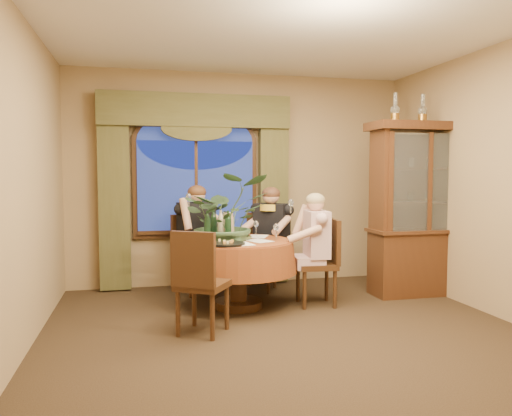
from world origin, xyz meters
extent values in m
plane|color=black|center=(0.00, 0.00, 0.00)|extent=(5.00, 5.00, 0.00)
plane|color=#907654|center=(0.00, 2.50, 1.40)|extent=(4.50, 0.00, 4.50)
plane|color=white|center=(0.00, 0.00, 2.80)|extent=(5.00, 5.00, 0.00)
cube|color=#43411F|center=(-1.63, 2.38, 1.18)|extent=(0.38, 0.14, 2.32)
cube|color=#43411F|center=(0.43, 2.38, 1.18)|extent=(0.38, 0.14, 2.32)
cylinder|color=maroon|center=(-0.28, 1.24, 0.38)|extent=(1.42, 1.42, 0.75)
cube|color=#391E11|center=(2.00, 1.35, 1.04)|extent=(1.30, 0.51, 2.09)
cube|color=black|center=(0.60, 1.15, 0.48)|extent=(0.46, 0.46, 0.96)
cube|color=black|center=(0.14, 2.00, 0.48)|extent=(0.57, 0.57, 0.96)
cube|color=black|center=(-0.67, 2.03, 0.48)|extent=(0.56, 0.56, 0.96)
cube|color=black|center=(-0.77, 0.45, 0.48)|extent=(0.58, 0.58, 0.96)
imported|color=#324E30|center=(-0.39, 1.35, 1.36)|extent=(0.96, 1.06, 0.83)
imported|color=#49512C|center=(-0.20, 1.23, 0.77)|extent=(0.14, 0.14, 0.04)
cylinder|color=black|center=(-0.47, 0.91, 0.76)|extent=(0.38, 0.38, 0.02)
cylinder|color=black|center=(-0.62, 1.20, 0.92)|extent=(0.07, 0.07, 0.33)
cylinder|color=tan|center=(-0.47, 1.26, 0.92)|extent=(0.07, 0.07, 0.33)
cylinder|color=black|center=(-0.40, 1.20, 0.92)|extent=(0.07, 0.07, 0.33)
cylinder|color=black|center=(-0.52, 1.42, 0.92)|extent=(0.07, 0.07, 0.33)
cube|color=white|center=(-0.08, 1.12, 0.75)|extent=(0.31, 0.36, 0.00)
cube|color=white|center=(0.00, 1.47, 0.75)|extent=(0.31, 0.36, 0.00)
cube|color=white|center=(-0.31, 0.92, 0.75)|extent=(0.26, 0.33, 0.00)
camera|label=1|loc=(-1.33, -4.08, 1.48)|focal=35.00mm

